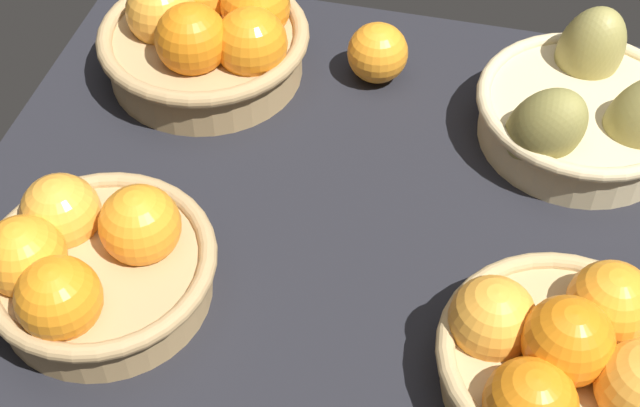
# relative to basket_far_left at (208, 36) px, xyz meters

# --- Properties ---
(market_tray) EXTENTS (0.84, 0.72, 0.03)m
(market_tray) POSITION_rel_basket_far_left_xyz_m (0.23, -0.19, -0.07)
(market_tray) COLOR black
(market_tray) RESTS_ON ground
(basket_far_left) EXTENTS (0.25, 0.25, 0.12)m
(basket_far_left) POSITION_rel_basket_far_left_xyz_m (0.00, 0.00, 0.00)
(basket_far_left) COLOR tan
(basket_far_left) RESTS_ON market_tray
(basket_near_right) EXTENTS (0.23, 0.23, 0.12)m
(basket_near_right) POSITION_rel_basket_far_left_xyz_m (0.44, -0.35, -0.01)
(basket_near_right) COLOR tan
(basket_near_right) RESTS_ON market_tray
(basket_far_right_pears) EXTENTS (0.24, 0.25, 0.14)m
(basket_far_right_pears) POSITION_rel_basket_far_left_xyz_m (0.44, -0.02, -0.01)
(basket_far_right_pears) COLOR #D3BC8C
(basket_far_right_pears) RESTS_ON market_tray
(basket_near_left) EXTENTS (0.22, 0.22, 0.11)m
(basket_near_left) POSITION_rel_basket_far_left_xyz_m (-0.00, -0.35, -0.01)
(basket_near_left) COLOR tan
(basket_near_left) RESTS_ON market_tray
(loose_orange_front_gap) EXTENTS (0.07, 0.07, 0.07)m
(loose_orange_front_gap) POSITION_rel_basket_far_left_xyz_m (0.20, 0.04, -0.02)
(loose_orange_front_gap) COLOR orange
(loose_orange_front_gap) RESTS_ON market_tray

